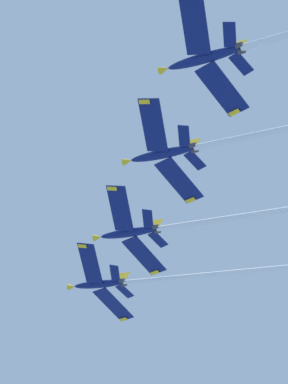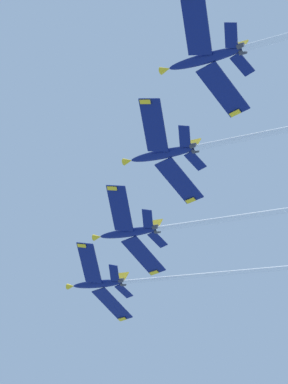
% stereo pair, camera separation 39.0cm
% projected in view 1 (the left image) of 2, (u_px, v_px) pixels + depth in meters
% --- Properties ---
extents(jet_lead, '(22.45, 50.47, 23.40)m').
position_uv_depth(jet_lead, '(141.00, 280.00, 133.47)').
color(jet_lead, navy).
extents(jet_second, '(24.20, 55.25, 23.83)m').
position_uv_depth(jet_second, '(198.00, 223.00, 119.08)').
color(jet_second, navy).
extents(jet_third, '(21.79, 48.44, 22.36)m').
position_uv_depth(jet_third, '(228.00, 140.00, 107.46)').
color(jet_third, navy).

